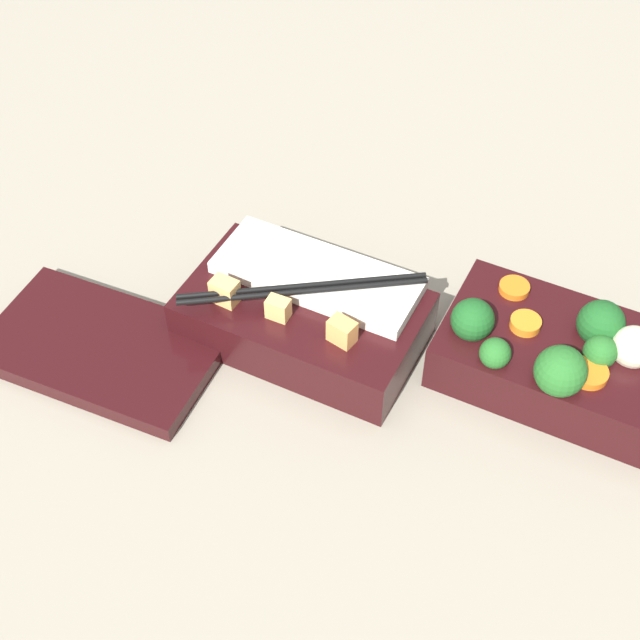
{
  "coord_description": "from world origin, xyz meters",
  "views": [
    {
      "loc": [
        -0.15,
        0.51,
        0.63
      ],
      "look_at": [
        0.09,
        0.04,
        0.05
      ],
      "focal_mm": 50.0,
      "sensor_mm": 36.0,
      "label": 1
    }
  ],
  "objects": [
    {
      "name": "ground_plane",
      "position": [
        0.0,
        0.0,
        0.0
      ],
      "size": [
        3.0,
        3.0,
        0.0
      ],
      "primitive_type": "plane",
      "color": "gray"
    },
    {
      "name": "bento_tray_vegetable",
      "position": [
        -0.11,
        -0.03,
        0.03
      ],
      "size": [
        0.21,
        0.13,
        0.08
      ],
      "color": "black",
      "rests_on": "ground_plane"
    },
    {
      "name": "bento_tray_rice",
      "position": [
        0.11,
        0.03,
        0.03
      ],
      "size": [
        0.21,
        0.13,
        0.07
      ],
      "color": "black",
      "rests_on": "ground_plane"
    },
    {
      "name": "bento_lid",
      "position": [
        0.27,
        0.13,
        0.01
      ],
      "size": [
        0.22,
        0.14,
        0.02
      ],
      "primitive_type": "cube",
      "rotation": [
        0.0,
        0.0,
        0.06
      ],
      "color": "black",
      "rests_on": "ground_plane"
    }
  ]
}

